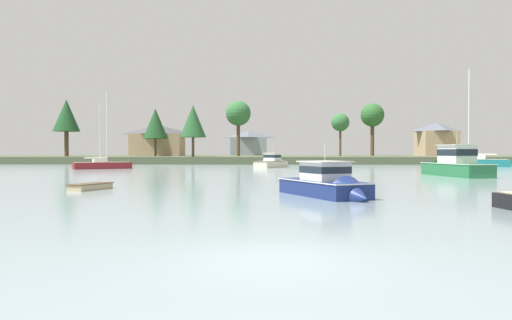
{
  "coord_description": "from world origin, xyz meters",
  "views": [
    {
      "loc": [
        -0.16,
        -10.29,
        2.33
      ],
      "look_at": [
        -1.15,
        29.57,
        1.6
      ],
      "focal_mm": 33.44,
      "sensor_mm": 36.0,
      "label": 1
    }
  ],
  "objects": [
    {
      "name": "dinghy_orange",
      "position": [
        5.05,
        43.73,
        0.12
      ],
      "size": [
        1.74,
        2.73,
        0.47
      ],
      "color": "orange",
      "rests_on": "ground"
    },
    {
      "name": "cruiser_green",
      "position": [
        17.41,
        35.65,
        0.71
      ],
      "size": [
        4.19,
        9.78,
        5.27
      ],
      "color": "#236B3D",
      "rests_on": "ground"
    },
    {
      "name": "shore_tree_left",
      "position": [
        -6.47,
        91.23,
        10.3
      ],
      "size": [
        5.33,
        5.33,
        11.77
      ],
      "color": "brown",
      "rests_on": "far_shore_bank"
    },
    {
      "name": "cottage_behind_trees",
      "position": [
        37.27,
        96.55,
        5.18
      ],
      "size": [
        7.98,
        8.95,
        7.44
      ],
      "color": "tan",
      "rests_on": "far_shore_bank"
    },
    {
      "name": "far_shore_bank",
      "position": [
        0.0,
        100.01,
        0.67
      ],
      "size": [
        223.37,
        53.23,
        1.34
      ],
      "primitive_type": "cube",
      "color": "#4C563D",
      "rests_on": "ground"
    },
    {
      "name": "ground_plane",
      "position": [
        0.0,
        0.0,
        0.0
      ],
      "size": [
        496.38,
        496.38,
        0.0
      ],
      "primitive_type": "plane",
      "color": "gray"
    },
    {
      "name": "shore_tree_right_mid",
      "position": [
        15.32,
        91.94,
        8.43
      ],
      "size": [
        3.85,
        3.85,
        9.11
      ],
      "color": "brown",
      "rests_on": "far_shore_bank"
    },
    {
      "name": "shore_tree_inland_c",
      "position": [
        -39.7,
        82.25,
        9.3
      ],
      "size": [
        5.14,
        5.14,
        11.22
      ],
      "color": "brown",
      "rests_on": "far_shore_bank"
    },
    {
      "name": "shore_tree_far_right",
      "position": [
        -23.08,
        86.24,
        7.98
      ],
      "size": [
        5.03,
        5.03,
        9.74
      ],
      "color": "brown",
      "rests_on": "far_shore_bank"
    },
    {
      "name": "cottage_eastern",
      "position": [
        -5.09,
        112.64,
        4.59
      ],
      "size": [
        9.88,
        6.63,
        6.29
      ],
      "color": "gray",
      "rests_on": "far_shore_bank"
    },
    {
      "name": "sailboat_maroon",
      "position": [
        -22.22,
        52.63,
        0.25
      ],
      "size": [
        7.28,
        5.49,
        11.01
      ],
      "color": "maroon",
      "rests_on": "ground"
    },
    {
      "name": "cottage_hillside",
      "position": [
        -24.32,
        93.55,
        4.86
      ],
      "size": [
        11.73,
        8.02,
        6.8
      ],
      "color": "tan",
      "rests_on": "far_shore_bank"
    },
    {
      "name": "dinghy_sand",
      "position": [
        -10.92,
        18.29,
        0.14
      ],
      "size": [
        2.16,
        3.09,
        0.54
      ],
      "color": "tan",
      "rests_on": "ground"
    },
    {
      "name": "mooring_buoy_white",
      "position": [
        25.5,
        45.57,
        0.07
      ],
      "size": [
        0.42,
        0.42,
        0.47
      ],
      "color": "white",
      "rests_on": "ground"
    },
    {
      "name": "cruiser_navy",
      "position": [
        3.01,
        14.06,
        0.42
      ],
      "size": [
        4.76,
        7.05,
        3.6
      ],
      "color": "navy",
      "rests_on": "ground"
    },
    {
      "name": "shore_tree_center",
      "position": [
        23.15,
        96.58,
        10.24
      ],
      "size": [
        5.2,
        5.2,
        11.69
      ],
      "color": "brown",
      "rests_on": "far_shore_bank"
    },
    {
      "name": "sailboat_yellow",
      "position": [
        -27.04,
        65.19,
        0.22
      ],
      "size": [
        3.96,
        6.98,
        10.74
      ],
      "color": "gold",
      "rests_on": "ground"
    },
    {
      "name": "shore_tree_far_left",
      "position": [
        -13.9,
        76.79,
        7.84
      ],
      "size": [
        4.81,
        4.81,
        9.48
      ],
      "color": "brown",
      "rests_on": "far_shore_bank"
    },
    {
      "name": "sailboat_teal",
      "position": [
        31.44,
        63.33,
        0.32
      ],
      "size": [
        10.02,
        6.48,
        15.76
      ],
      "color": "#196B70",
      "rests_on": "ground"
    },
    {
      "name": "cruiser_cream",
      "position": [
        0.66,
        58.86,
        0.46
      ],
      "size": [
        5.43,
        7.08,
        3.85
      ],
      "color": "beige",
      "rests_on": "ground"
    }
  ]
}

